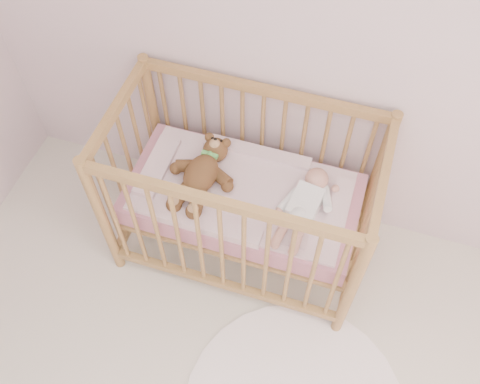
% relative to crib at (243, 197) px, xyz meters
% --- Properties ---
extents(wall_back, '(4.00, 0.02, 2.70)m').
position_rel_crib_xyz_m(wall_back, '(0.45, 0.40, 0.85)').
color(wall_back, beige).
rests_on(wall_back, floor).
extents(crib, '(1.36, 0.76, 1.00)m').
position_rel_crib_xyz_m(crib, '(0.00, 0.00, 0.00)').
color(crib, '#AB8448').
rests_on(crib, floor).
extents(mattress, '(1.22, 0.62, 0.13)m').
position_rel_crib_xyz_m(mattress, '(-0.00, 0.00, -0.01)').
color(mattress, '#C77C98').
rests_on(mattress, crib).
extents(blanket, '(1.10, 0.58, 0.06)m').
position_rel_crib_xyz_m(blanket, '(-0.00, 0.00, 0.06)').
color(blanket, pink).
rests_on(blanket, mattress).
extents(baby, '(0.34, 0.57, 0.13)m').
position_rel_crib_xyz_m(baby, '(0.33, -0.02, 0.14)').
color(baby, white).
rests_on(baby, blanket).
extents(teddy_bear, '(0.42, 0.56, 0.15)m').
position_rel_crib_xyz_m(teddy_bear, '(-0.22, -0.02, 0.15)').
color(teddy_bear, brown).
rests_on(teddy_bear, blanket).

